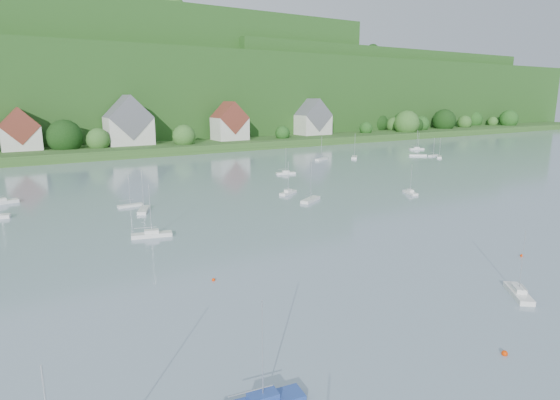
% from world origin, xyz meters
% --- Properties ---
extents(far_shore_strip, '(600.00, 60.00, 3.00)m').
position_xyz_m(far_shore_strip, '(0.00, 200.00, 1.50)').
color(far_shore_strip, '#2C531F').
rests_on(far_shore_strip, ground).
extents(forested_ridge, '(620.00, 181.22, 69.89)m').
position_xyz_m(forested_ridge, '(0.39, 268.57, 22.89)').
color(forested_ridge, '#1B4415').
rests_on(forested_ridge, ground).
extents(village_building_1, '(12.00, 9.36, 14.00)m').
position_xyz_m(village_building_1, '(-30.00, 189.00, 8.75)').
color(village_building_1, beige).
rests_on(village_building_1, far_shore_strip).
extents(village_building_2, '(16.00, 11.44, 18.00)m').
position_xyz_m(village_building_2, '(5.00, 188.00, 10.27)').
color(village_building_2, beige).
rests_on(village_building_2, far_shore_strip).
extents(village_building_3, '(13.00, 10.40, 15.50)m').
position_xyz_m(village_building_3, '(45.00, 186.00, 9.43)').
color(village_building_3, beige).
rests_on(village_building_3, far_shore_strip).
extents(village_building_4, '(15.00, 10.40, 16.50)m').
position_xyz_m(village_building_4, '(90.00, 190.00, 9.59)').
color(village_building_4, beige).
rests_on(village_building_4, far_shore_strip).
extents(near_sailboat_3, '(4.51, 4.96, 7.09)m').
position_xyz_m(near_sailboat_3, '(5.07, 37.92, 0.41)').
color(near_sailboat_3, white).
rests_on(near_sailboat_3, ground).
extents(mooring_buoy_0, '(0.49, 0.49, 0.49)m').
position_xyz_m(mooring_buoy_0, '(-6.80, 31.91, 0.00)').
color(mooring_buoy_0, '#EC3500').
rests_on(mooring_buoy_0, ground).
extents(mooring_buoy_2, '(0.42, 0.42, 0.42)m').
position_xyz_m(mooring_buoy_2, '(17.11, 44.72, 0.00)').
color(mooring_buoy_2, '#EC3500').
rests_on(mooring_buoy_2, ground).
extents(mooring_buoy_3, '(0.39, 0.39, 0.39)m').
position_xyz_m(mooring_buoy_3, '(-20.14, 58.68, 0.00)').
color(mooring_buoy_3, '#EC3500').
rests_on(mooring_buoy_3, ground).
extents(far_sailboat_cluster, '(199.14, 66.25, 8.71)m').
position_xyz_m(far_sailboat_cluster, '(6.15, 114.08, 0.37)').
color(far_sailboat_cluster, white).
rests_on(far_sailboat_cluster, ground).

